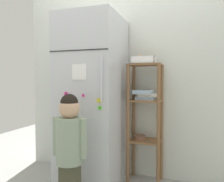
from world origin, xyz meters
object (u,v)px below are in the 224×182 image
Objects in this scene: refrigerator at (93,101)px; pantry_shelf_unit at (145,112)px; fruit_bin at (143,61)px; child_standing at (70,140)px.

refrigerator is 0.58m from pantry_shelf_unit.
fruit_bin is at bearing 19.35° from refrigerator.
fruit_bin is (0.51, 0.18, 0.43)m from refrigerator.
fruit_bin is at bearing 56.77° from child_standing.
fruit_bin is (0.48, 0.74, 0.72)m from child_standing.
refrigerator is 0.69m from fruit_bin.
refrigerator reaches higher than fruit_bin.
child_standing is at bearing -123.23° from fruit_bin.
pantry_shelf_unit is 0.55m from fruit_bin.
refrigerator is at bearing 93.24° from child_standing.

